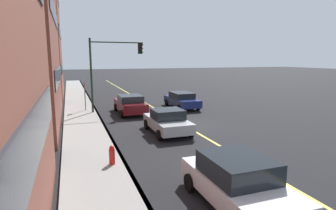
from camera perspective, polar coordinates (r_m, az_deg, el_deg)
ground at (r=18.61m, az=3.25°, el=-4.17°), size 200.00×200.00×0.00m
sidewalk_slab at (r=17.21m, az=-16.57°, el=-5.47°), size 80.00×2.59×0.15m
curb_edge at (r=17.30m, az=-12.54°, el=-5.21°), size 80.00×0.16×0.15m
lane_stripe_center at (r=18.61m, az=3.25°, el=-4.16°), size 80.00×0.16×0.01m
car_silver at (r=16.53m, az=-0.10°, el=-3.37°), size 4.03×2.08×1.45m
car_maroon at (r=22.52m, az=-7.85°, el=0.20°), size 4.54×2.09×1.52m
car_white at (r=8.84m, az=14.24°, el=-15.10°), size 4.23×2.10×1.56m
car_navy at (r=24.89m, az=2.85°, el=1.10°), size 4.72×1.99×1.42m
traffic_light_mast at (r=22.83m, az=-11.64°, el=8.65°), size 0.28×4.34×6.00m
street_sign_post at (r=23.87m, az=-16.84°, el=2.53°), size 0.60×0.08×2.81m
fire_hydrant at (r=11.71m, az=-11.51°, el=-10.42°), size 0.24×0.24×0.94m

